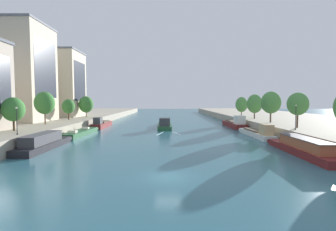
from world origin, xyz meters
The scene contains 23 objects.
ground_plane centered at (0.00, 0.00, 0.00)m, with size 400.00×400.00×0.00m, color #2D6070.
quay_left centered at (-38.70, 55.00, 1.17)m, with size 36.00×170.00×2.35m, color #A89E89.
quay_right centered at (38.70, 55.00, 1.17)m, with size 36.00×170.00×2.35m, color #A89E89.
barge_midriver centered at (-0.92, 43.10, 0.87)m, with size 3.80×17.46×3.03m.
wake_behind_barge centered at (0.04, 31.41, 0.01)m, with size 5.60×5.91×0.03m.
moored_boat_left_end centered at (-19.09, 13.60, 1.04)m, with size 2.91×14.01×2.48m.
moored_boat_left_far centered at (-18.99, 28.97, 0.53)m, with size 3.43×14.82×2.11m.
moored_boat_left_gap_after centered at (-18.40, 43.70, 0.95)m, with size 2.54×13.35×3.06m.
moored_boat_right_near centered at (18.49, 9.67, 1.01)m, with size 2.94×16.31×2.41m.
moored_boat_right_far centered at (18.45, 26.21, 0.86)m, with size 2.90×14.90×2.98m.
moored_boat_right_gap_after centered at (18.62, 43.85, 1.06)m, with size 3.25×15.63×3.57m.
tree_left_by_lamp centered at (-26.06, 17.44, 5.96)m, with size 3.58×3.58×5.66m.
tree_left_end_of_row centered at (-26.61, 28.84, 6.94)m, with size 4.15×4.15×7.04m.
tree_left_third centered at (-26.82, 41.69, 5.90)m, with size 3.29×3.29×5.50m.
tree_left_midway centered at (-25.72, 52.44, 6.27)m, with size 4.39×4.39×6.50m.
tree_right_end_of_row centered at (24.38, 22.17, 6.82)m, with size 3.81×3.81×6.63m.
tree_right_past_mid centered at (24.13, 33.40, 7.01)m, with size 4.48×4.48×7.26m.
tree_right_far centered at (24.74, 45.63, 6.58)m, with size 4.27×4.27×6.92m.
tree_right_second centered at (24.74, 57.85, 6.16)m, with size 3.96×3.96×6.35m.
lamppost_left_bank centered at (-22.54, 12.67, 4.65)m, with size 0.28×0.28×4.17m.
lamppost_right_bank centered at (22.32, 18.88, 4.78)m, with size 0.28×0.28×4.42m.
building_left_middle centered at (-35.39, 36.41, 14.29)m, with size 11.27×13.24×23.84m.
building_left_tall centered at (-35.39, 54.25, 12.81)m, with size 14.95×12.23×20.90m.
Camera 1 is at (0.00, -23.00, 7.42)m, focal length 25.73 mm.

